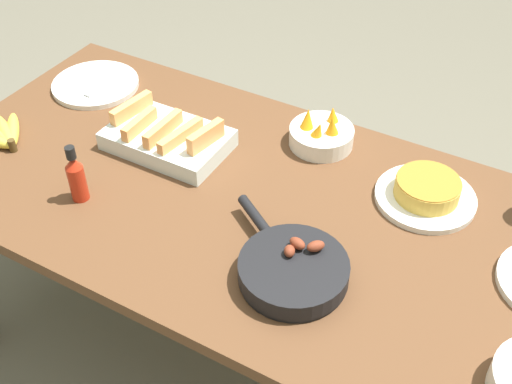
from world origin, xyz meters
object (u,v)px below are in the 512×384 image
object	(u,v)px
banana_bunch	(0,134)
empty_plate_far_left	(96,84)
hot_sauce_bottle	(76,177)
frittata_plate_center	(426,192)
melon_tray	(167,137)
skillet	(293,270)
fruit_bowl_citrus	(321,134)

from	to	relation	value
banana_bunch	empty_plate_far_left	distance (m)	0.34
empty_plate_far_left	hot_sauce_bottle	size ratio (longest dim) A/B	1.67
banana_bunch	frittata_plate_center	world-z (taller)	frittata_plate_center
melon_tray	frittata_plate_center	world-z (taller)	melon_tray
banana_bunch	hot_sauce_bottle	distance (m)	0.36
melon_tray	hot_sauce_bottle	xyz separation A→B (m)	(-0.07, -0.27, 0.04)
skillet	fruit_bowl_citrus	size ratio (longest dim) A/B	1.91
banana_bunch	skillet	size ratio (longest dim) A/B	0.58
skillet	fruit_bowl_citrus	world-z (taller)	fruit_bowl_citrus
banana_bunch	frittata_plate_center	size ratio (longest dim) A/B	0.78
hot_sauce_bottle	banana_bunch	bearing A→B (deg)	167.50
banana_bunch	melon_tray	size ratio (longest dim) A/B	0.60
fruit_bowl_citrus	melon_tray	bearing A→B (deg)	-148.60
banana_bunch	hot_sauce_bottle	xyz separation A→B (m)	(0.35, -0.08, 0.05)
melon_tray	frittata_plate_center	distance (m)	0.68
empty_plate_far_left	hot_sauce_bottle	bearing A→B (deg)	-54.03
melon_tray	skillet	bearing A→B (deg)	-26.39
skillet	hot_sauce_bottle	xyz separation A→B (m)	(-0.57, -0.02, 0.04)
banana_bunch	melon_tray	bearing A→B (deg)	24.96
frittata_plate_center	empty_plate_far_left	size ratio (longest dim) A/B	0.94
banana_bunch	empty_plate_far_left	bearing A→B (deg)	81.25
melon_tray	hot_sauce_bottle	size ratio (longest dim) A/B	2.04
skillet	frittata_plate_center	xyz separation A→B (m)	(0.17, 0.38, -0.00)
melon_tray	empty_plate_far_left	distance (m)	0.39
frittata_plate_center	fruit_bowl_citrus	size ratio (longest dim) A/B	1.42
banana_bunch	skillet	xyz separation A→B (m)	(0.92, -0.05, 0.01)
empty_plate_far_left	melon_tray	bearing A→B (deg)	-20.75
melon_tray	skillet	distance (m)	0.56
fruit_bowl_citrus	hot_sauce_bottle	xyz separation A→B (m)	(-0.42, -0.49, 0.04)
fruit_bowl_citrus	hot_sauce_bottle	size ratio (longest dim) A/B	1.11
banana_bunch	empty_plate_far_left	xyz separation A→B (m)	(0.05, 0.33, -0.01)
melon_tray	empty_plate_far_left	xyz separation A→B (m)	(-0.37, 0.14, -0.02)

